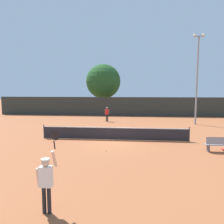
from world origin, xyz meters
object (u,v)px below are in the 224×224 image
object	(u,v)px
tennis_ball	(106,150)
courtside_bench	(221,144)
parked_car_near	(165,107)
player_serving	(46,177)
light_pole	(197,75)
player_receiving	(107,113)
large_tree	(103,81)
spare_racket	(223,149)

from	to	relation	value
tennis_ball	courtside_bench	size ratio (longest dim) A/B	0.04
parked_car_near	player_serving	bearing A→B (deg)	-102.47
courtside_bench	parked_car_near	distance (m)	23.24
light_pole	player_receiving	bearing A→B (deg)	173.63
player_serving	parked_car_near	size ratio (longest dim) A/B	0.60
tennis_ball	player_receiving	bearing A→B (deg)	96.73
courtside_bench	player_serving	bearing A→B (deg)	-138.07
large_tree	spare_racket	bearing A→B (deg)	-64.28
player_serving	courtside_bench	distance (m)	10.67
spare_racket	parked_car_near	xyz separation A→B (m)	(-0.21, 22.67, 0.76)
player_receiving	large_tree	xyz separation A→B (m)	(-2.01, 11.34, 4.13)
parked_car_near	large_tree	bearing A→B (deg)	-175.78
light_pole	parked_car_near	distance (m)	13.63
large_tree	parked_car_near	size ratio (longest dim) A/B	1.90
player_receiving	courtside_bench	world-z (taller)	player_receiving
player_serving	parked_car_near	distance (m)	31.42
tennis_ball	light_pole	bearing A→B (deg)	52.20
light_pole	parked_car_near	bearing A→B (deg)	95.88
player_serving	courtside_bench	size ratio (longest dim) A/B	1.43
player_receiving	tennis_ball	distance (m)	12.12
large_tree	tennis_ball	bearing A→B (deg)	-81.65
player_receiving	courtside_bench	distance (m)	14.29
spare_racket	large_tree	distance (m)	25.34
parked_car_near	light_pole	bearing A→B (deg)	-81.61
spare_racket	large_tree	bearing A→B (deg)	115.72
light_pole	large_tree	xyz separation A→B (m)	(-11.87, 12.44, -0.21)
parked_car_near	spare_racket	bearing A→B (deg)	-86.97
courtside_bench	large_tree	xyz separation A→B (m)	(-10.36, 22.92, 4.70)
courtside_bench	tennis_ball	bearing A→B (deg)	-176.59
player_serving	tennis_ball	xyz separation A→B (m)	(0.99, 6.70, -1.11)
player_serving	player_receiving	bearing A→B (deg)	91.31
tennis_ball	courtside_bench	xyz separation A→B (m)	(6.94, 0.41, 0.45)
player_serving	spare_racket	distance (m)	11.39
player_receiving	parked_car_near	bearing A→B (deg)	-126.26
courtside_bench	light_pole	world-z (taller)	light_pole
player_serving	light_pole	world-z (taller)	light_pole
tennis_ball	spare_racket	xyz separation A→B (m)	(7.34, 0.98, -0.01)
spare_racket	large_tree	xyz separation A→B (m)	(-10.77, 22.35, 5.16)
spare_racket	large_tree	size ratio (longest dim) A/B	0.06
tennis_ball	large_tree	world-z (taller)	large_tree
player_serving	player_receiving	world-z (taller)	player_serving
player_serving	large_tree	xyz separation A→B (m)	(-2.44, 30.04, 4.03)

